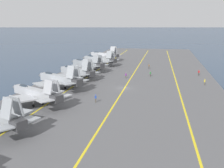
% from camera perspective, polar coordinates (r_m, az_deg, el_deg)
% --- Properties ---
extents(ground_plane, '(2000.00, 2000.00, 0.00)m').
position_cam_1_polar(ground_plane, '(73.80, 2.56, -1.15)').
color(ground_plane, navy).
extents(carrier_deck, '(229.73, 50.57, 0.40)m').
position_cam_1_polar(carrier_deck, '(73.75, 2.56, -1.00)').
color(carrier_deck, '#565659').
rests_on(carrier_deck, ground).
extents(deck_stripe_foul_line, '(206.70, 5.50, 0.01)m').
position_cam_1_polar(deck_stripe_foul_line, '(73.13, 13.42, -1.28)').
color(deck_stripe_foul_line, yellow).
rests_on(deck_stripe_foul_line, carrier_deck).
extents(deck_stripe_centerline, '(206.76, 0.36, 0.01)m').
position_cam_1_polar(deck_stripe_centerline, '(73.70, 2.56, -0.85)').
color(deck_stripe_centerline, yellow).
rests_on(deck_stripe_centerline, carrier_deck).
extents(deck_stripe_edge_line, '(206.75, 2.28, 0.01)m').
position_cam_1_polar(deck_stripe_edge_line, '(76.83, -7.76, -0.40)').
color(deck_stripe_edge_line, yellow).
rests_on(deck_stripe_edge_line, carrier_deck).
extents(parked_jet_third, '(12.77, 16.13, 6.14)m').
position_cam_1_polar(parked_jet_third, '(60.19, -15.37, -1.75)').
color(parked_jet_third, '#A8AAAF').
rests_on(parked_jet_third, carrier_deck).
extents(parked_jet_fourth, '(13.69, 15.88, 6.76)m').
position_cam_1_polar(parked_jet_fourth, '(72.85, -10.79, 1.04)').
color(parked_jet_fourth, '#9EA3A8').
rests_on(parked_jet_fourth, carrier_deck).
extents(parked_jet_fifth, '(13.05, 14.97, 6.62)m').
position_cam_1_polar(parked_jet_fifth, '(85.63, -7.36, 2.58)').
color(parked_jet_fifth, '#93999E').
rests_on(parked_jet_fifth, carrier_deck).
extents(parked_jet_sixth, '(13.65, 15.96, 6.25)m').
position_cam_1_polar(parked_jet_sixth, '(99.19, -5.18, 4.12)').
color(parked_jet_sixth, gray).
rests_on(parked_jet_sixth, carrier_deck).
extents(parked_jet_seventh, '(13.52, 16.94, 6.13)m').
position_cam_1_polar(parked_jet_seventh, '(112.70, -2.74, 5.02)').
color(parked_jet_seventh, '#93999E').
rests_on(parked_jet_seventh, carrier_deck).
extents(parked_jet_eighth, '(13.62, 16.81, 6.59)m').
position_cam_1_polar(parked_jet_eighth, '(127.79, -1.72, 5.98)').
color(parked_jet_eighth, '#A8AAAF').
rests_on(parked_jet_eighth, carrier_deck).
extents(crew_blue_vest, '(0.46, 0.45, 1.83)m').
position_cam_1_polar(crew_blue_vest, '(60.41, -3.35, -2.85)').
color(crew_blue_vest, '#4C473D').
rests_on(crew_blue_vest, carrier_deck).
extents(crew_green_vest, '(0.46, 0.42, 1.69)m').
position_cam_1_polar(crew_green_vest, '(90.15, 7.79, 2.10)').
color(crew_green_vest, '#383328').
rests_on(crew_green_vest, carrier_deck).
extents(crew_red_vest, '(0.39, 0.45, 1.79)m').
position_cam_1_polar(crew_red_vest, '(95.35, 17.22, 2.25)').
color(crew_red_vest, '#383328').
rests_on(crew_red_vest, carrier_deck).
extents(crew_yellow_vest, '(0.43, 0.35, 1.76)m').
position_cam_1_polar(crew_yellow_vest, '(81.03, 18.32, 0.44)').
color(crew_yellow_vest, '#4C473D').
rests_on(crew_yellow_vest, carrier_deck).
extents(crew_brown_vest, '(0.43, 0.46, 1.80)m').
position_cam_1_polar(crew_brown_vest, '(105.45, 7.52, 3.63)').
color(crew_brown_vest, '#383328').
rests_on(crew_brown_vest, carrier_deck).
extents(crew_purple_vest, '(0.46, 0.45, 1.72)m').
position_cam_1_polar(crew_purple_vest, '(86.65, 2.84, 1.79)').
color(crew_purple_vest, '#4C473D').
rests_on(crew_purple_vest, carrier_deck).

